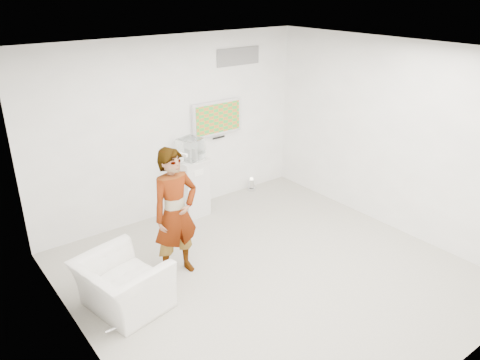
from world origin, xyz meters
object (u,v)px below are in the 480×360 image
(armchair, at_px, (123,284))
(floor_uplight, at_px, (251,184))
(person, at_px, (175,213))
(pedestal, at_px, (192,187))
(tv, at_px, (217,118))

(armchair, xyz_separation_m, floor_uplight, (3.47, 1.82, -0.21))
(person, xyz_separation_m, floor_uplight, (2.54, 1.55, -0.78))
(floor_uplight, bearing_deg, pedestal, -173.87)
(tv, bearing_deg, person, -137.89)
(person, relative_size, floor_uplight, 7.14)
(pedestal, relative_size, floor_uplight, 3.99)
(person, bearing_deg, tv, 40.06)
(tv, relative_size, person, 0.55)
(tv, xyz_separation_m, person, (-1.83, -1.65, -0.64))
(pedestal, bearing_deg, tv, 19.54)
(armchair, height_order, floor_uplight, armchair)
(person, bearing_deg, pedestal, 49.41)
(armchair, relative_size, floor_uplight, 4.02)
(armchair, height_order, pedestal, pedestal)
(person, height_order, armchair, person)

